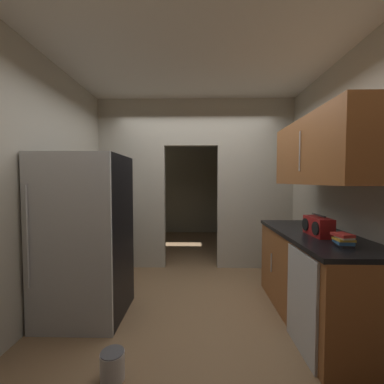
{
  "coord_description": "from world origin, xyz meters",
  "views": [
    {
      "loc": [
        0.03,
        -2.7,
        1.45
      ],
      "look_at": [
        -0.05,
        0.88,
        1.28
      ],
      "focal_mm": 22.9,
      "sensor_mm": 36.0,
      "label": 1
    }
  ],
  "objects_px": {
    "refrigerator": "(86,236)",
    "dishwasher": "(301,302)",
    "book_stack": "(343,240)",
    "boombox": "(318,226)",
    "paint_can": "(112,366)"
  },
  "relations": [
    {
      "from": "book_stack",
      "to": "paint_can",
      "type": "xyz_separation_m",
      "value": [
        -1.81,
        -0.3,
        -0.86
      ]
    },
    {
      "from": "refrigerator",
      "to": "book_stack",
      "type": "height_order",
      "value": "refrigerator"
    },
    {
      "from": "dishwasher",
      "to": "refrigerator",
      "type": "bearing_deg",
      "value": 165.94
    },
    {
      "from": "dishwasher",
      "to": "book_stack",
      "type": "height_order",
      "value": "book_stack"
    },
    {
      "from": "boombox",
      "to": "paint_can",
      "type": "distance_m",
      "value": 2.13
    },
    {
      "from": "refrigerator",
      "to": "paint_can",
      "type": "xyz_separation_m",
      "value": [
        0.57,
        -0.85,
        -0.75
      ]
    },
    {
      "from": "book_stack",
      "to": "paint_can",
      "type": "relative_size",
      "value": 0.84
    },
    {
      "from": "boombox",
      "to": "paint_can",
      "type": "bearing_deg",
      "value": -158.93
    },
    {
      "from": "dishwasher",
      "to": "boombox",
      "type": "height_order",
      "value": "boombox"
    },
    {
      "from": "book_stack",
      "to": "dishwasher",
      "type": "bearing_deg",
      "value": 173.94
    },
    {
      "from": "refrigerator",
      "to": "dishwasher",
      "type": "distance_m",
      "value": 2.17
    },
    {
      "from": "boombox",
      "to": "book_stack",
      "type": "distance_m",
      "value": 0.4
    },
    {
      "from": "boombox",
      "to": "book_stack",
      "type": "bearing_deg",
      "value": -87.89
    },
    {
      "from": "dishwasher",
      "to": "boombox",
      "type": "distance_m",
      "value": 0.75
    },
    {
      "from": "dishwasher",
      "to": "book_stack",
      "type": "xyz_separation_m",
      "value": [
        0.32,
        -0.03,
        0.54
      ]
    }
  ]
}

